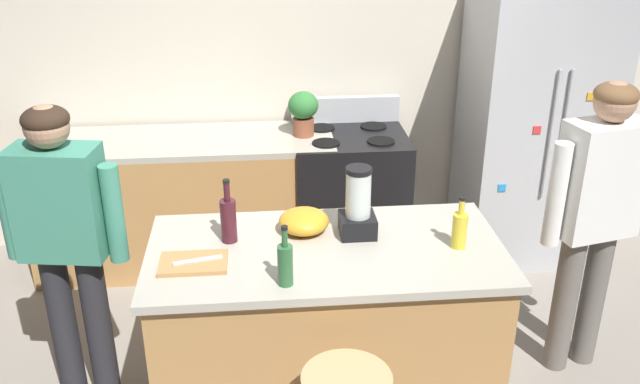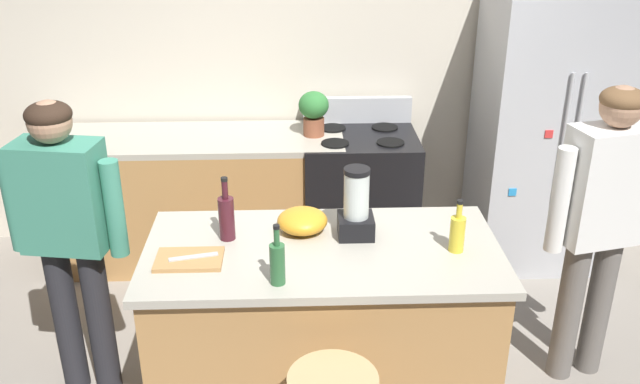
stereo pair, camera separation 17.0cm
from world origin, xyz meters
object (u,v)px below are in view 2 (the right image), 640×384
Objects in this scene: kitchen_island at (322,329)px; bottle_soda at (457,233)px; person_by_island_left at (67,226)px; mixing_bowl at (302,221)px; stove_range at (359,196)px; chef_knife at (193,257)px; bottle_wine at (226,217)px; bottle_olive_oil at (277,262)px; cutting_board at (189,259)px; refrigerator at (547,133)px; potted_plant at (314,110)px; person_by_sink_right at (602,212)px; blender_appliance at (356,208)px.

kitchen_island is 0.83m from bottle_soda.
person_by_island_left reaches higher than mixing_bowl.
stove_range is at bearing 100.63° from bottle_soda.
chef_knife is at bearing -23.60° from person_by_island_left.
chef_knife is at bearing -122.54° from bottle_wine.
bottle_olive_oil reaches higher than mixing_bowl.
person_by_island_left is 5.03× the size of bottle_wine.
kitchen_island is 1.56m from stove_range.
bottle_olive_oil is at bearing -26.08° from cutting_board.
refrigerator is 2.46m from bottle_wine.
chef_knife is at bearing -143.49° from refrigerator.
stove_range is 1.92m from chef_knife.
potted_plant is 1.77m from cutting_board.
stove_range is 4.48× the size of mixing_bowl.
person_by_sink_right is at bearing -4.25° from chef_knife.
bottle_olive_oil is at bearing -40.25° from chef_knife.
kitchen_island is 1.67m from potted_plant.
chef_knife is at bearing -171.26° from person_by_sink_right.
potted_plant is at bearing 175.32° from stove_range.
person_by_island_left is at bearing -154.73° from refrigerator.
refrigerator is at bearing 44.29° from blender_appliance.
blender_appliance reaches higher than stove_range.
stove_range reaches higher than cutting_board.
stove_range is 1.53m from blender_appliance.
stove_range is at bearing 83.68° from blender_appliance.
person_by_island_left is 7.22× the size of chef_knife.
person_by_sink_right is 5.40× the size of potted_plant.
bottle_olive_oil is at bearing -163.06° from bottle_soda.
potted_plant is (-1.39, 1.34, 0.11)m from person_by_sink_right.
bottle_soda is (0.61, -1.60, -0.08)m from potted_plant.
blender_appliance is 1.36× the size of bottle_soda.
refrigerator is at bearing 36.26° from cutting_board.
blender_appliance is at bearing 0.91° from bottle_wine.
kitchen_island is 1.52× the size of stove_range.
blender_appliance is (0.16, -1.43, -0.03)m from potted_plant.
kitchen_island is 5.55× the size of potted_plant.
kitchen_island is at bearing 175.69° from bottle_soda.
person_by_sink_right reaches higher than blender_appliance.
potted_plant reaches higher than chef_knife.
mixing_bowl is at bearing 162.52° from bottle_soda.
person_by_island_left is at bearing -138.86° from stove_range.
person_by_island_left is 6.49× the size of mixing_bowl.
refrigerator is 1.58m from potted_plant.
refrigerator reaches higher than mixing_bowl.
person_by_sink_right is (1.08, -1.32, 0.51)m from stove_range.
stove_range is 1.78m from person_by_sink_right.
refrigerator is 6.17× the size of potted_plant.
potted_plant is 1.09× the size of bottle_olive_oil.
refrigerator is 1.31m from person_by_sink_right.
cutting_board is (-0.77, -0.22, -0.14)m from blender_appliance.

